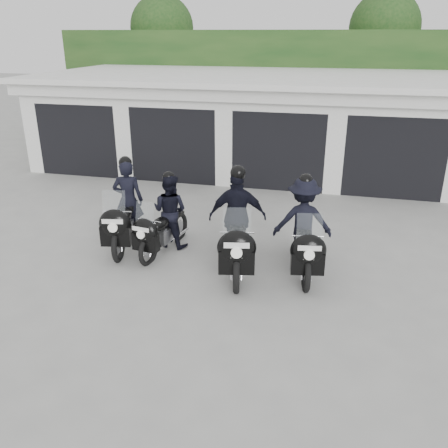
% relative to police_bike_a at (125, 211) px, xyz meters
% --- Properties ---
extents(ground, '(80.00, 80.00, 0.00)m').
position_rel_police_bike_a_xyz_m(ground, '(2.56, -0.95, -0.75)').
color(ground, '#9A9A95').
rests_on(ground, ground).
extents(garage_block, '(16.40, 6.80, 2.96)m').
position_rel_police_bike_a_xyz_m(garage_block, '(2.56, 7.11, 0.67)').
color(garage_block, white).
rests_on(garage_block, ground).
extents(background_vegetation, '(20.00, 3.90, 5.80)m').
position_rel_police_bike_a_xyz_m(background_vegetation, '(2.93, 11.97, 2.02)').
color(background_vegetation, '#173915').
rests_on(background_vegetation, ground).
extents(police_bike_a, '(0.91, 2.16, 1.90)m').
position_rel_police_bike_a_xyz_m(police_bike_a, '(0.00, 0.00, 0.00)').
color(police_bike_a, black).
rests_on(police_bike_a, ground).
extents(police_bike_b, '(0.87, 1.92, 1.68)m').
position_rel_police_bike_a_xyz_m(police_bike_b, '(0.90, -0.00, -0.05)').
color(police_bike_b, black).
rests_on(police_bike_b, ground).
extents(police_bike_c, '(1.20, 2.28, 2.01)m').
position_rel_police_bike_a_xyz_m(police_bike_c, '(2.48, -0.43, 0.10)').
color(police_bike_c, black).
rests_on(police_bike_c, ground).
extents(police_bike_d, '(1.20, 2.13, 1.86)m').
position_rel_police_bike_a_xyz_m(police_bike_d, '(3.70, -0.17, 0.04)').
color(police_bike_d, black).
rests_on(police_bike_d, ground).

